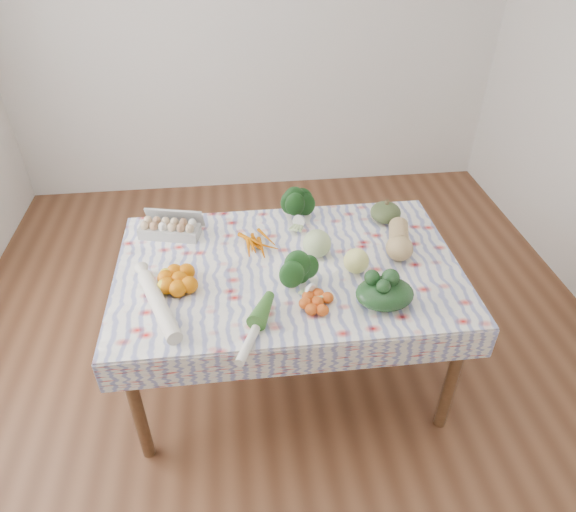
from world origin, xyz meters
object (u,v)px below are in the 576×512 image
object	(u,v)px
dining_table	(288,279)
egg_carton	(170,229)
butternut_squash	(399,238)
grapefruit	(356,261)
cabbage	(317,243)
kabocha_squash	(386,212)

from	to	relation	value
dining_table	egg_carton	world-z (taller)	egg_carton
butternut_squash	grapefruit	world-z (taller)	butternut_squash
butternut_squash	grapefruit	size ratio (longest dim) A/B	2.35
dining_table	cabbage	distance (m)	0.23
egg_carton	butternut_squash	size ratio (longest dim) A/B	1.09
egg_carton	kabocha_squash	size ratio (longest dim) A/B	1.89
egg_carton	kabocha_squash	bearing A→B (deg)	14.42
kabocha_squash	grapefruit	world-z (taller)	grapefruit
cabbage	grapefruit	world-z (taller)	cabbage
dining_table	grapefruit	world-z (taller)	grapefruit
egg_carton	cabbage	bearing A→B (deg)	-5.38
grapefruit	butternut_squash	bearing A→B (deg)	30.84
dining_table	egg_carton	bearing A→B (deg)	150.98
dining_table	grapefruit	xyz separation A→B (m)	(0.32, -0.08, 0.14)
egg_carton	grapefruit	size ratio (longest dim) A/B	2.56
dining_table	cabbage	bearing A→B (deg)	24.53
dining_table	grapefruit	bearing A→B (deg)	-14.14
egg_carton	grapefruit	distance (m)	0.99
dining_table	cabbage	size ratio (longest dim) A/B	11.35
dining_table	kabocha_squash	world-z (taller)	kabocha_squash
dining_table	kabocha_squash	distance (m)	0.68
cabbage	grapefruit	size ratio (longest dim) A/B	1.16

